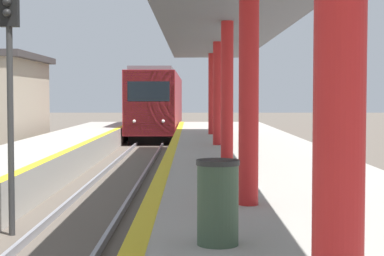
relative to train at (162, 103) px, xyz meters
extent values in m
cube|color=black|center=(0.00, 0.07, -1.93)|extent=(2.39, 20.43, 0.55)
cube|color=maroon|center=(0.00, 0.07, 0.12)|extent=(2.82, 22.70, 3.55)
cube|color=yellow|center=(0.00, -11.20, 0.12)|extent=(2.76, 0.16, 3.48)
cube|color=black|center=(0.00, -11.26, 0.74)|extent=(2.25, 0.06, 1.07)
cube|color=#59595E|center=(0.00, 0.07, 2.01)|extent=(2.39, 21.56, 0.24)
sphere|color=white|center=(-0.77, -11.26, -0.86)|extent=(0.18, 0.18, 0.18)
sphere|color=white|center=(0.77, -11.26, -0.86)|extent=(0.18, 0.18, 0.18)
cylinder|color=#2D2D2D|center=(-1.18, -33.12, -0.19)|extent=(0.12, 0.12, 4.03)
cube|color=black|center=(-1.18, -33.12, 2.27)|extent=(0.36, 0.20, 0.90)
sphere|color=black|center=(-1.18, -33.25, 2.27)|extent=(0.16, 0.16, 0.16)
sphere|color=black|center=(-1.18, -33.25, 2.07)|extent=(0.16, 0.16, 0.16)
cylinder|color=red|center=(3.21, -41.55, 0.58)|extent=(0.32, 0.32, 3.64)
cylinder|color=red|center=(3.21, -35.30, 0.58)|extent=(0.32, 0.32, 3.64)
cylinder|color=red|center=(3.21, -29.04, 0.58)|extent=(0.32, 0.32, 3.64)
cylinder|color=red|center=(3.21, -22.79, 0.58)|extent=(0.32, 0.32, 3.64)
cylinder|color=red|center=(3.21, -16.54, 0.58)|extent=(0.32, 0.32, 3.64)
cube|color=#515156|center=(3.21, -29.04, 2.50)|extent=(3.58, 31.26, 0.20)
cylinder|color=#384C38|center=(2.62, -38.04, -0.77)|extent=(0.48, 0.48, 0.94)
cylinder|color=#262626|center=(2.62, -38.04, -0.27)|extent=(0.51, 0.51, 0.06)
camera|label=1|loc=(2.32, -45.45, 0.50)|focal=60.00mm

